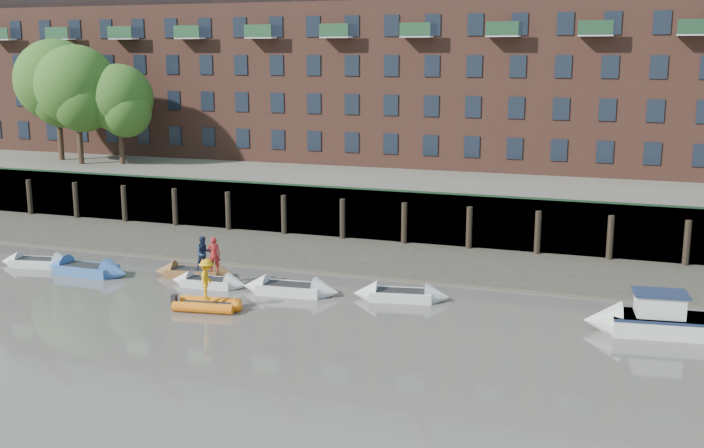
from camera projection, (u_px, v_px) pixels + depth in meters
The scene contains 18 objects.
ground at pixel (193, 365), 30.85m from camera, with size 220.00×220.00×0.00m, color #5A544F.
foreshore at pixel (353, 256), 47.46m from camera, with size 110.00×8.00×0.50m, color #3D382F.
mud_band at pixel (332, 270), 44.32m from camera, with size 110.00×1.60×0.10m, color #4C4336.
river_wall at pixel (376, 215), 51.18m from camera, with size 110.00×1.23×3.30m.
bank_terrace at pixel (430, 183), 63.75m from camera, with size 110.00×28.00×3.20m, color #5E594D.
apartment_terrace at pixel (436, 35), 62.39m from camera, with size 80.60×15.56×20.98m.
tree_cluster at pixel (77, 86), 62.64m from camera, with size 11.76×7.74×9.40m.
rowboat_0 at pixel (38, 262), 45.09m from camera, with size 4.46×2.08×1.25m.
rowboat_1 at pixel (87, 270), 43.46m from camera, with size 5.03×1.55×1.45m.
rowboat_2 at pixel (194, 273), 42.95m from camera, with size 4.49×1.97×1.26m.
rowboat_3 at pixel (209, 282), 41.20m from camera, with size 4.11×1.40×1.17m.
rowboat_4 at pixel (290, 289), 39.91m from camera, with size 4.96×1.82×1.41m.
rowboat_5 at pixel (401, 295), 38.94m from camera, with size 4.75×2.15×1.33m.
rib_tender at pixel (210, 305), 37.43m from camera, with size 3.19×1.86×0.54m.
motor_launch at pixel (644, 319), 34.25m from camera, with size 5.79×2.55×2.31m.
person_rower_a at pixel (214, 254), 40.88m from camera, with size 0.64×0.42×1.76m, color maroon.
person_rower_b at pixel (204, 253), 41.13m from camera, with size 0.84×0.66×1.73m, color #19233F.
person_rib_crew at pixel (207, 279), 37.12m from camera, with size 1.22×0.70×1.89m, color orange.
Camera 1 is at (15.36, -25.46, 11.44)m, focal length 42.00 mm.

